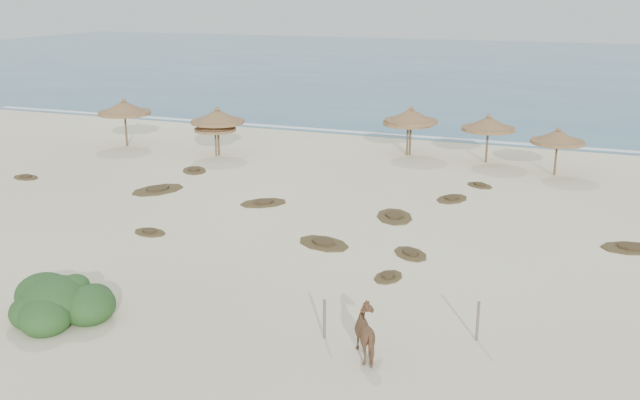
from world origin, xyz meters
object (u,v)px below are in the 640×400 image
Objects in this scene: palapa_1 at (218,117)px; bush at (58,303)px; palapa_0 at (124,108)px; horse at (369,334)px.

palapa_1 reaches higher than bush.
palapa_0 reaches higher than palapa_1.
bush is (6.20, -21.86, -1.85)m from palapa_1.
palapa_1 reaches higher than horse.
horse is at bearing -42.70° from palapa_0.
palapa_1 is at bearing -86.82° from horse.
horse is 9.79m from bush.
palapa_1 is 26.24m from horse.
palapa_1 is (6.94, -0.33, -0.09)m from palapa_0.
palapa_0 reaches higher than bush.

